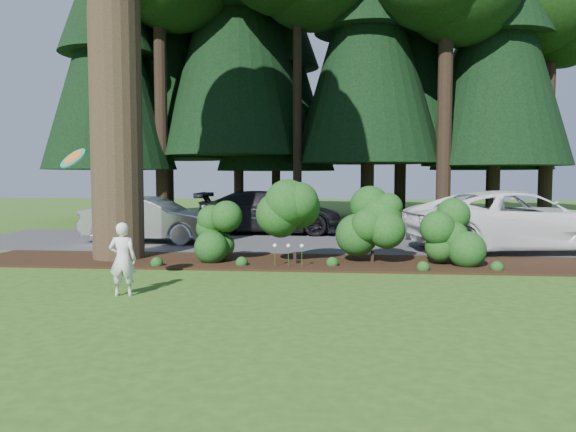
{
  "coord_description": "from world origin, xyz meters",
  "views": [
    {
      "loc": [
        0.87,
        -9.88,
        2.07
      ],
      "look_at": [
        -0.15,
        0.77,
        1.3
      ],
      "focal_mm": 35.0,
      "sensor_mm": 36.0,
      "label": 1
    }
  ],
  "objects_px": {
    "car_white_suv": "(517,221)",
    "car_dark_suv": "(271,212)",
    "car_silver_wagon": "(152,220)",
    "frisbee": "(73,158)",
    "child": "(123,259)"
  },
  "relations": [
    {
      "from": "car_white_suv",
      "to": "car_dark_suv",
      "type": "bearing_deg",
      "value": 49.26
    },
    {
      "from": "car_white_suv",
      "to": "car_dark_suv",
      "type": "xyz_separation_m",
      "value": [
        -7.22,
        4.05,
        -0.07
      ]
    },
    {
      "from": "car_silver_wagon",
      "to": "frisbee",
      "type": "distance_m",
      "value": 7.79
    },
    {
      "from": "car_white_suv",
      "to": "child",
      "type": "relative_size",
      "value": 4.63
    },
    {
      "from": "car_silver_wagon",
      "to": "car_white_suv",
      "type": "xyz_separation_m",
      "value": [
        10.53,
        -1.09,
        0.13
      ]
    },
    {
      "from": "car_dark_suv",
      "to": "child",
      "type": "distance_m",
      "value": 10.47
    },
    {
      "from": "frisbee",
      "to": "car_dark_suv",
      "type": "bearing_deg",
      "value": 78.89
    },
    {
      "from": "frisbee",
      "to": "car_white_suv",
      "type": "bearing_deg",
      "value": 34.67
    },
    {
      "from": "child",
      "to": "frisbee",
      "type": "height_order",
      "value": "frisbee"
    },
    {
      "from": "car_dark_suv",
      "to": "frisbee",
      "type": "distance_m",
      "value": 10.78
    },
    {
      "from": "car_white_suv",
      "to": "frisbee",
      "type": "xyz_separation_m",
      "value": [
        -9.27,
        -6.41,
        1.52
      ]
    },
    {
      "from": "car_silver_wagon",
      "to": "frisbee",
      "type": "height_order",
      "value": "frisbee"
    },
    {
      "from": "child",
      "to": "frisbee",
      "type": "distance_m",
      "value": 1.91
    },
    {
      "from": "child",
      "to": "frisbee",
      "type": "bearing_deg",
      "value": -2.49
    },
    {
      "from": "car_white_suv",
      "to": "car_dark_suv",
      "type": "height_order",
      "value": "car_white_suv"
    }
  ]
}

